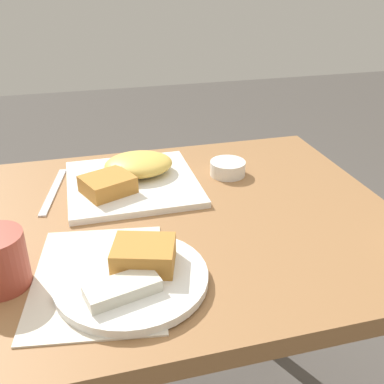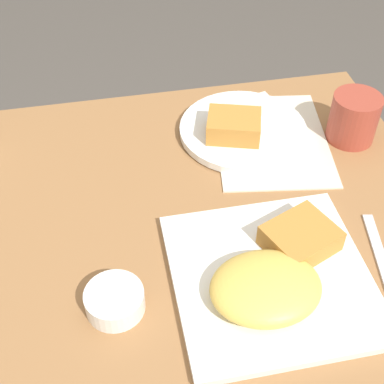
{
  "view_description": "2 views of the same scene",
  "coord_description": "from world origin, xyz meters",
  "px_view_note": "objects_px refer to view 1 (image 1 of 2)",
  "views": [
    {
      "loc": [
        0.19,
        0.75,
        1.22
      ],
      "look_at": [
        -0.01,
        0.0,
        0.81
      ],
      "focal_mm": 42.0,
      "sensor_mm": 36.0,
      "label": 1
    },
    {
      "loc": [
        -0.12,
        -0.59,
        1.41
      ],
      "look_at": [
        0.0,
        0.0,
        0.81
      ],
      "focal_mm": 50.0,
      "sensor_mm": 36.0,
      "label": 2
    }
  ],
  "objects_px": {
    "plate_square_near": "(132,176)",
    "butter_knife": "(54,191)",
    "sauce_ramekin": "(228,168)",
    "plate_oval_far": "(134,273)"
  },
  "relations": [
    {
      "from": "plate_square_near",
      "to": "butter_knife",
      "type": "bearing_deg",
      "value": -2.93
    },
    {
      "from": "plate_square_near",
      "to": "sauce_ramekin",
      "type": "bearing_deg",
      "value": 178.81
    },
    {
      "from": "sauce_ramekin",
      "to": "plate_square_near",
      "type": "bearing_deg",
      "value": -1.19
    },
    {
      "from": "plate_oval_far",
      "to": "sauce_ramekin",
      "type": "height_order",
      "value": "plate_oval_far"
    },
    {
      "from": "plate_square_near",
      "to": "butter_knife",
      "type": "distance_m",
      "value": 0.17
    },
    {
      "from": "plate_square_near",
      "to": "sauce_ramekin",
      "type": "xyz_separation_m",
      "value": [
        -0.23,
        0.0,
        -0.0
      ]
    },
    {
      "from": "plate_square_near",
      "to": "plate_oval_far",
      "type": "xyz_separation_m",
      "value": [
        0.05,
        0.35,
        -0.0
      ]
    },
    {
      "from": "sauce_ramekin",
      "to": "butter_knife",
      "type": "bearing_deg",
      "value": -1.94
    },
    {
      "from": "plate_square_near",
      "to": "plate_oval_far",
      "type": "relative_size",
      "value": 1.17
    },
    {
      "from": "plate_oval_far",
      "to": "butter_knife",
      "type": "xyz_separation_m",
      "value": [
        0.13,
        -0.35,
        -0.02
      ]
    }
  ]
}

